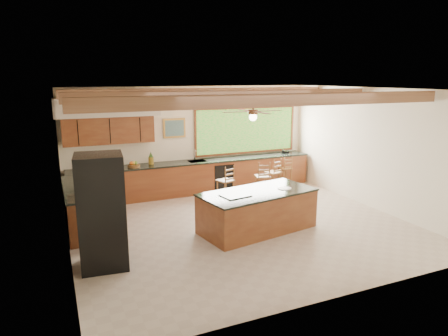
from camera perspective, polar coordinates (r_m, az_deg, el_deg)
name	(u,v)px	position (r m, az deg, el deg)	size (l,w,h in m)	color
ground	(242,226)	(9.02, 2.56, -8.24)	(7.20, 7.20, 0.00)	#BCAC9C
room_shell	(223,124)	(8.99, -0.11, 6.28)	(7.27, 6.54, 3.02)	white
counter_run	(174,183)	(10.84, -7.21, -2.10)	(7.12, 3.10, 1.27)	brown
island	(257,211)	(8.67, 4.78, -6.09)	(2.65, 1.58, 0.89)	brown
refrigerator	(102,212)	(7.17, -17.05, -5.98)	(0.85, 0.83, 2.00)	black
bar_stool_a	(263,177)	(10.75, 5.66, -1.31)	(0.46, 0.46, 1.05)	brown
bar_stool_b	(226,182)	(10.28, 0.32, -1.95)	(0.47, 0.47, 1.04)	brown
bar_stool_c	(274,173)	(11.29, 7.17, -0.74)	(0.46, 0.46, 1.03)	brown
bar_stool_d	(286,169)	(12.11, 8.86, -0.13)	(0.34, 0.34, 0.94)	brown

